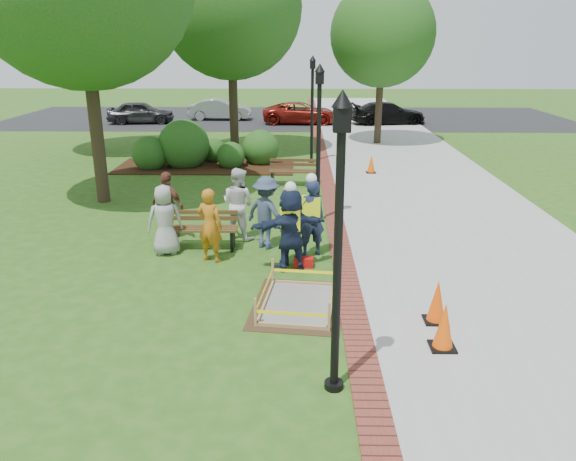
{
  "coord_description": "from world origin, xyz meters",
  "views": [
    {
      "loc": [
        0.71,
        -10.04,
        4.83
      ],
      "look_at": [
        0.5,
        1.2,
        1.0
      ],
      "focal_mm": 35.0,
      "sensor_mm": 36.0,
      "label": 1
    }
  ],
  "objects_px": {
    "hivis_worker_c": "(289,225)",
    "hivis_worker_a": "(290,227)",
    "hivis_worker_b": "(311,216)",
    "cone_front": "(444,327)",
    "wet_concrete_pad": "(298,294)",
    "bench_near": "(203,237)",
    "lamp_near": "(339,227)"
  },
  "relations": [
    {
      "from": "hivis_worker_c",
      "to": "hivis_worker_a",
      "type": "bearing_deg",
      "value": -84.95
    },
    {
      "from": "hivis_worker_b",
      "to": "cone_front",
      "type": "bearing_deg",
      "value": -63.67
    },
    {
      "from": "wet_concrete_pad",
      "to": "hivis_worker_a",
      "type": "bearing_deg",
      "value": 95.62
    },
    {
      "from": "hivis_worker_a",
      "to": "hivis_worker_c",
      "type": "height_order",
      "value": "hivis_worker_a"
    },
    {
      "from": "hivis_worker_b",
      "to": "hivis_worker_c",
      "type": "height_order",
      "value": "hivis_worker_b"
    },
    {
      "from": "hivis_worker_b",
      "to": "hivis_worker_c",
      "type": "xyz_separation_m",
      "value": [
        -0.49,
        -0.51,
        -0.07
      ]
    },
    {
      "from": "wet_concrete_pad",
      "to": "bench_near",
      "type": "distance_m",
      "value": 3.84
    },
    {
      "from": "cone_front",
      "to": "lamp_near",
      "type": "height_order",
      "value": "lamp_near"
    },
    {
      "from": "hivis_worker_a",
      "to": "hivis_worker_b",
      "type": "distance_m",
      "value": 0.96
    },
    {
      "from": "wet_concrete_pad",
      "to": "lamp_near",
      "type": "relative_size",
      "value": 0.58
    },
    {
      "from": "bench_near",
      "to": "hivis_worker_c",
      "type": "xyz_separation_m",
      "value": [
        2.11,
        -0.91,
        0.62
      ]
    },
    {
      "from": "lamp_near",
      "to": "hivis_worker_b",
      "type": "height_order",
      "value": "lamp_near"
    },
    {
      "from": "hivis_worker_b",
      "to": "hivis_worker_c",
      "type": "relative_size",
      "value": 1.08
    },
    {
      "from": "lamp_near",
      "to": "hivis_worker_a",
      "type": "height_order",
      "value": "lamp_near"
    },
    {
      "from": "bench_near",
      "to": "hivis_worker_b",
      "type": "height_order",
      "value": "hivis_worker_b"
    },
    {
      "from": "wet_concrete_pad",
      "to": "hivis_worker_c",
      "type": "relative_size",
      "value": 1.36
    },
    {
      "from": "wet_concrete_pad",
      "to": "bench_near",
      "type": "bearing_deg",
      "value": 127.18
    },
    {
      "from": "hivis_worker_c",
      "to": "lamp_near",
      "type": "bearing_deg",
      "value": -81.42
    },
    {
      "from": "bench_near",
      "to": "cone_front",
      "type": "xyz_separation_m",
      "value": [
        4.69,
        -4.63,
        0.11
      ]
    },
    {
      "from": "wet_concrete_pad",
      "to": "hivis_worker_c",
      "type": "distance_m",
      "value": 2.26
    },
    {
      "from": "cone_front",
      "to": "hivis_worker_a",
      "type": "height_order",
      "value": "hivis_worker_a"
    },
    {
      "from": "hivis_worker_c",
      "to": "bench_near",
      "type": "bearing_deg",
      "value": 156.77
    },
    {
      "from": "cone_front",
      "to": "bench_near",
      "type": "bearing_deg",
      "value": 135.42
    },
    {
      "from": "cone_front",
      "to": "hivis_worker_b",
      "type": "distance_m",
      "value": 4.75
    },
    {
      "from": "hivis_worker_b",
      "to": "hivis_worker_c",
      "type": "bearing_deg",
      "value": -133.92
    },
    {
      "from": "lamp_near",
      "to": "hivis_worker_c",
      "type": "height_order",
      "value": "lamp_near"
    },
    {
      "from": "hivis_worker_b",
      "to": "hivis_worker_c",
      "type": "distance_m",
      "value": 0.71
    },
    {
      "from": "hivis_worker_a",
      "to": "hivis_worker_b",
      "type": "relative_size",
      "value": 1.01
    },
    {
      "from": "cone_front",
      "to": "hivis_worker_b",
      "type": "bearing_deg",
      "value": 116.33
    },
    {
      "from": "lamp_near",
      "to": "bench_near",
      "type": "bearing_deg",
      "value": 116.29
    },
    {
      "from": "lamp_near",
      "to": "hivis_worker_c",
      "type": "distance_m",
      "value": 5.15
    },
    {
      "from": "cone_front",
      "to": "hivis_worker_b",
      "type": "height_order",
      "value": "hivis_worker_b"
    }
  ]
}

